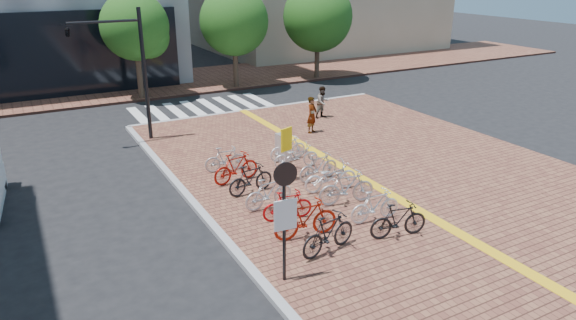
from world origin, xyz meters
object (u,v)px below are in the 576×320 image
bike_11 (319,167)px  traffic_light_pole (110,53)px  bike_8 (375,206)px  pedestrian_b (323,102)px  bike_1 (306,219)px  bike_9 (347,188)px  bike_4 (251,179)px  bike_10 (331,177)px  bike_3 (269,193)px  pedestrian_a (312,115)px  bike_7 (399,220)px  bike_13 (288,148)px  bike_12 (296,156)px  bike_0 (329,233)px  notice_sign (285,208)px  bike_6 (225,159)px  utility_box (283,147)px  bike_2 (288,205)px  yellow_sign (287,144)px  bike_5 (236,167)px

bike_11 → traffic_light_pole: (-5.33, 7.63, 3.38)m
bike_8 → pedestrian_b: pedestrian_b is taller
bike_1 → bike_9: 2.57m
bike_4 → bike_10: (2.47, -1.10, -0.01)m
bike_3 → pedestrian_a: pedestrian_a is taller
bike_7 → traffic_light_pole: (-5.12, 12.22, 3.36)m
bike_3 → bike_1: bearing=177.2°
bike_1 → bike_13: size_ratio=1.18×
bike_8 → pedestrian_b: bearing=-20.0°
bike_4 → bike_12: bearing=-70.4°
bike_0 → bike_7: (2.17, -0.24, -0.03)m
bike_1 → pedestrian_b: bearing=-27.9°
bike_1 → notice_sign: size_ratio=0.62×
bike_6 → utility_box: (2.39, -0.07, 0.09)m
bike_11 → bike_12: bearing=-2.5°
bike_0 → bike_2: size_ratio=1.18×
bike_3 → bike_11: bike_3 is taller
pedestrian_a → yellow_sign: yellow_sign is taller
bike_7 → bike_8: 1.08m
bike_6 → yellow_sign: 2.57m
bike_12 → bike_0: bearing=168.1°
bike_5 → pedestrian_a: 6.50m
bike_0 → pedestrian_b: bearing=-43.1°
pedestrian_a → traffic_light_pole: traffic_light_pole is taller
pedestrian_b → notice_sign: 14.58m
bike_0 → bike_10: 4.05m
utility_box → bike_9: bearing=-90.9°
bike_6 → pedestrian_a: size_ratio=0.94×
bike_0 → pedestrian_a: pedestrian_a is taller
bike_5 → utility_box: utility_box is taller
bike_4 → yellow_sign: (1.62, 0.46, 0.83)m
bike_7 → yellow_sign: (-0.76, 5.17, 0.82)m
bike_12 → utility_box: size_ratio=1.55×
bike_8 → bike_6: bearing=26.4°
bike_7 → bike_10: 3.61m
bike_4 → bike_11: bearing=-100.8°
bike_1 → bike_5: bearing=8.2°
bike_2 → bike_6: size_ratio=0.99×
pedestrian_b → yellow_sign: 8.29m
bike_5 → bike_4: bearing=172.9°
bike_2 → pedestrian_b: size_ratio=0.98×
bike_3 → bike_13: bearing=-40.9°
bike_13 → notice_sign: size_ratio=0.52×
pedestrian_a → utility_box: size_ratio=1.48×
bike_5 → bike_9: (2.38, -3.36, 0.03)m
bike_5 → bike_8: bike_5 is taller
bike_7 → bike_12: size_ratio=0.99×
bike_5 → pedestrian_a: pedestrian_a is taller
traffic_light_pole → bike_7: bearing=-67.3°
bike_6 → bike_13: bearing=-84.4°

